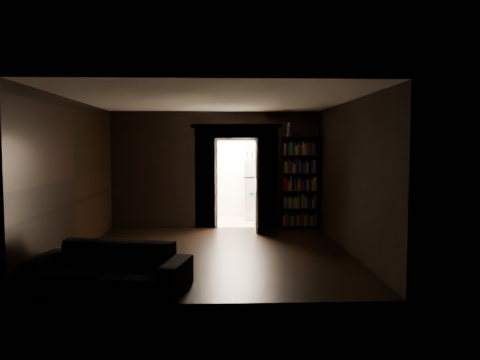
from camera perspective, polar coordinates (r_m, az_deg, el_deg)
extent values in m
plane|color=black|center=(8.73, -3.21, -8.92)|extent=(5.50, 5.50, 0.00)
cube|color=black|center=(11.40, -9.16, 1.22)|extent=(2.55, 0.10, 2.80)
cube|color=black|center=(11.43, 5.69, 1.26)|extent=(1.55, 0.10, 2.80)
cube|color=black|center=(11.32, -0.46, 6.57)|extent=(0.90, 0.10, 0.70)
cube|color=black|center=(8.93, -19.51, 0.23)|extent=(0.02, 5.50, 2.80)
cube|color=black|center=(8.84, 13.18, 0.32)|extent=(0.02, 5.50, 2.80)
cube|color=black|center=(5.78, -3.75, -1.56)|extent=(5.00, 0.02, 2.80)
cube|color=beige|center=(8.54, -3.29, 9.70)|extent=(5.00, 5.50, 0.02)
cube|color=white|center=(11.29, -0.45, -0.53)|extent=(1.04, 0.06, 2.17)
cube|color=#B0A999|center=(12.33, -0.58, -5.29)|extent=(2.20, 1.80, 0.10)
cube|color=silver|center=(13.03, -0.68, 0.76)|extent=(2.20, 0.10, 2.40)
cube|color=silver|center=(12.20, -5.52, 0.51)|extent=(0.10, 1.60, 2.40)
cube|color=silver|center=(12.26, 4.33, 0.53)|extent=(0.10, 1.60, 2.40)
cube|color=silver|center=(12.17, -0.58, 6.41)|extent=(2.20, 1.80, 0.10)
cube|color=#C26868|center=(12.95, -0.68, 5.25)|extent=(2.00, 0.04, 0.26)
imported|color=black|center=(6.77, -15.64, -9.31)|extent=(2.32, 1.40, 0.83)
cube|color=black|center=(11.26, 7.23, -0.32)|extent=(0.95, 0.55, 2.20)
cube|color=white|center=(12.62, 2.10, -1.06)|extent=(0.87, 0.82, 1.65)
cube|color=white|center=(10.88, 2.00, -0.84)|extent=(0.08, 0.85, 2.05)
cube|color=silver|center=(11.26, 5.97, 6.13)|extent=(0.12, 0.12, 0.33)
cube|color=black|center=(12.52, 2.02, 3.27)|extent=(0.64, 0.25, 0.26)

